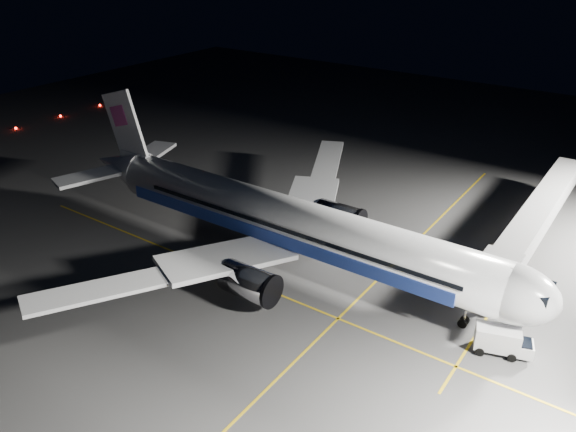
% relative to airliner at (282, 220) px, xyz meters
% --- Properties ---
extents(ground, '(200.00, 200.00, 0.00)m').
position_rel_airliner_xyz_m(ground, '(1.08, 0.00, -5.16)').
color(ground, '#4C4C4F').
rests_on(ground, ground).
extents(guide_line_main, '(0.25, 80.00, 0.01)m').
position_rel_airliner_xyz_m(guide_line_main, '(11.08, 0.00, -5.16)').
color(guide_line_main, gold).
rests_on(guide_line_main, ground).
extents(guide_line_cross, '(70.00, 0.25, 0.01)m').
position_rel_airliner_xyz_m(guide_line_cross, '(1.08, -6.00, -5.16)').
color(guide_line_cross, gold).
rests_on(guide_line_cross, ground).
extents(guide_line_side, '(0.25, 40.00, 0.01)m').
position_rel_airliner_xyz_m(guide_line_side, '(23.08, 10.00, -5.16)').
color(guide_line_side, gold).
rests_on(guide_line_side, ground).
extents(airliner, '(61.48, 54.22, 16.64)m').
position_rel_airliner_xyz_m(airliner, '(0.00, 0.00, 0.00)').
color(airliner, silver).
rests_on(airliner, ground).
extents(jet_bridge, '(3.60, 34.40, 6.30)m').
position_rel_airliner_xyz_m(jet_bridge, '(23.08, 18.06, -0.58)').
color(jet_bridge, '#B2B2B7').
rests_on(jet_bridge, ground).
extents(service_truck, '(5.38, 3.46, 2.57)m').
position_rel_airliner_xyz_m(service_truck, '(25.70, -1.85, -3.79)').
color(service_truck, white).
rests_on(service_truck, ground).
extents(baggage_tug, '(2.59, 2.29, 1.60)m').
position_rel_airliner_xyz_m(baggage_tug, '(3.43, 8.00, -4.43)').
color(baggage_tug, black).
rests_on(baggage_tug, ground).
extents(safety_cone_a, '(0.42, 0.42, 0.63)m').
position_rel_airliner_xyz_m(safety_cone_a, '(6.77, 4.00, -4.85)').
color(safety_cone_a, '#FF620A').
rests_on(safety_cone_a, ground).
extents(safety_cone_b, '(0.40, 0.40, 0.60)m').
position_rel_airliner_xyz_m(safety_cone_b, '(7.08, 14.00, -4.86)').
color(safety_cone_b, '#FF620A').
rests_on(safety_cone_b, ground).
extents(safety_cone_c, '(0.37, 0.37, 0.56)m').
position_rel_airliner_xyz_m(safety_cone_c, '(5.17, 12.31, -4.88)').
color(safety_cone_c, '#FF620A').
rests_on(safety_cone_c, ground).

